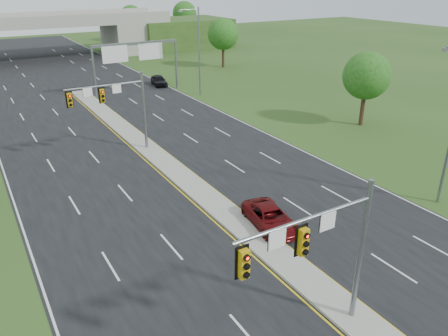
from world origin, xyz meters
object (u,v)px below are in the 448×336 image
Objects in this scene: signal_mast_near at (325,246)px; car_far_c at (159,80)px; signal_mast_far at (118,102)px; sign_gantry at (135,54)px; overpass at (35,40)px; car_far_a at (270,218)px.

car_far_c is at bearing 74.53° from signal_mast_near.
signal_mast_near is 1.00× the size of signal_mast_far.
car_far_c is at bearing 34.24° from sign_gantry.
overpass is (2.26, 55.07, -1.17)m from signal_mast_far.
signal_mast_near is 1.49× the size of car_far_a.
overpass is at bearing 100.56° from car_far_a.
signal_mast_far reaches higher than sign_gantry.
signal_mast_near is 45.88m from sign_gantry.
signal_mast_near is 80.11m from overpass.
overpass reaches higher than signal_mast_near.
car_far_c is at bearing 85.86° from car_far_a.
car_far_a is at bearing -77.23° from signal_mast_far.
sign_gantry is 2.73× the size of car_far_c.
signal_mast_far is 0.60× the size of sign_gantry.
signal_mast_far is (0.00, 25.00, 0.00)m from signal_mast_near.
signal_mast_near is 49.89m from car_far_c.
signal_mast_near reaches higher than car_far_a.
overpass is 71.76m from car_far_a.
overpass is at bearing 100.79° from sign_gantry.
car_far_a is at bearing -98.06° from sign_gantry.
car_far_a is (3.76, 8.39, -4.05)m from signal_mast_near.
signal_mast_far is at bearing 90.00° from signal_mast_near.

